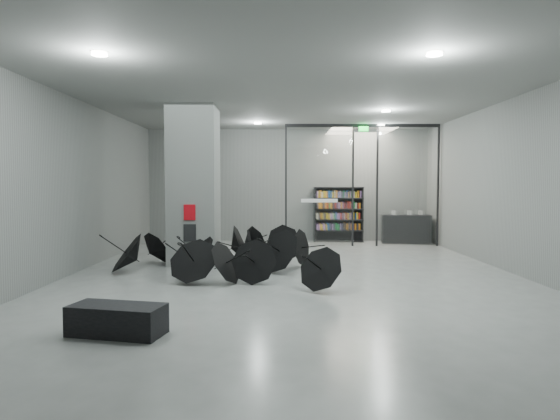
{
  "coord_description": "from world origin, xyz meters",
  "views": [
    {
      "loc": [
        -0.31,
        -10.26,
        2.02
      ],
      "look_at": [
        -0.3,
        1.5,
        1.4
      ],
      "focal_mm": 30.8,
      "sensor_mm": 36.0,
      "label": 1
    }
  ],
  "objects_px": {
    "bench": "(117,320)",
    "column": "(194,186)",
    "bookshelf": "(339,214)",
    "shop_counter": "(406,229)",
    "umbrella_cluster": "(232,259)"
  },
  "relations": [
    {
      "from": "column",
      "to": "bookshelf",
      "type": "bearing_deg",
      "value": 47.89
    },
    {
      "from": "bookshelf",
      "to": "shop_counter",
      "type": "xyz_separation_m",
      "value": [
        2.27,
        -0.49,
        -0.48
      ]
    },
    {
      "from": "bench",
      "to": "bookshelf",
      "type": "height_order",
      "value": "bookshelf"
    },
    {
      "from": "column",
      "to": "umbrella_cluster",
      "type": "bearing_deg",
      "value": -50.28
    },
    {
      "from": "umbrella_cluster",
      "to": "shop_counter",
      "type": "bearing_deg",
      "value": 45.47
    },
    {
      "from": "bookshelf",
      "to": "shop_counter",
      "type": "height_order",
      "value": "bookshelf"
    },
    {
      "from": "column",
      "to": "bookshelf",
      "type": "height_order",
      "value": "column"
    },
    {
      "from": "shop_counter",
      "to": "bookshelf",
      "type": "bearing_deg",
      "value": 177.83
    },
    {
      "from": "shop_counter",
      "to": "umbrella_cluster",
      "type": "height_order",
      "value": "shop_counter"
    },
    {
      "from": "bench",
      "to": "shop_counter",
      "type": "height_order",
      "value": "shop_counter"
    },
    {
      "from": "column",
      "to": "shop_counter",
      "type": "bearing_deg",
      "value": 32.98
    },
    {
      "from": "bench",
      "to": "bookshelf",
      "type": "distance_m",
      "value": 11.5
    },
    {
      "from": "bench",
      "to": "column",
      "type": "bearing_deg",
      "value": 102.34
    },
    {
      "from": "column",
      "to": "bookshelf",
      "type": "relative_size",
      "value": 2.06
    },
    {
      "from": "bookshelf",
      "to": "umbrella_cluster",
      "type": "xyz_separation_m",
      "value": [
        -3.21,
        -6.06,
        -0.67
      ]
    }
  ]
}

